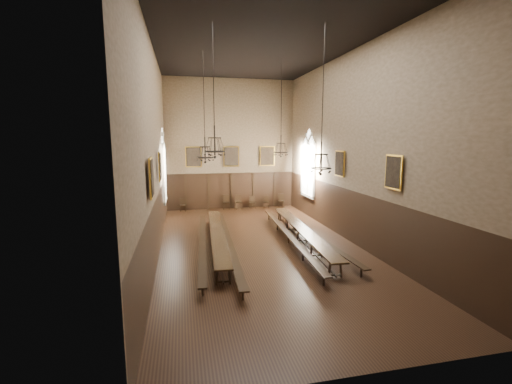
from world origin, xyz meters
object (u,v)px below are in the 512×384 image
object	(u,v)px
chair_6	(266,204)
chair_3	(226,205)
chandelier_back_right	(281,145)
chandelier_front_left	(215,142)
table_right	(302,235)
chandelier_back_left	(205,150)
chair_4	(239,205)
bench_right_outer	(311,236)
table_left	(217,240)
bench_left_inner	(228,243)
chair_7	(281,203)
chair_5	(253,205)
bench_right_inner	(288,237)
chandelier_front_right	(321,158)
chair_0	(183,207)
bench_left_outer	(203,244)

from	to	relation	value
chair_6	chair_3	bearing A→B (deg)	-170.37
chandelier_back_right	chandelier_front_left	bearing A→B (deg)	-129.87
table_right	chandelier_back_left	xyz separation A→B (m)	(-4.37, 1.98, 4.01)
chair_4	bench_right_outer	bearing A→B (deg)	-74.72
table_left	bench_right_outer	size ratio (longest dim) A/B	0.94
bench_left_inner	chair_3	bearing A→B (deg)	83.15
table_left	bench_left_inner	size ratio (longest dim) A/B	0.86
bench_right_outer	chair_4	bearing A→B (deg)	104.65
chair_7	chair_5	bearing A→B (deg)	-171.41
bench_right_inner	chandelier_back_right	bearing A→B (deg)	83.43
chandelier_front_left	bench_left_inner	bearing A→B (deg)	70.33
chandelier_back_right	bench_right_outer	bearing A→B (deg)	-69.15
bench_right_inner	chandelier_back_right	xyz separation A→B (m)	(0.27, 2.34, 4.30)
table_right	chair_7	bearing A→B (deg)	80.13
bench_right_inner	chair_6	distance (m)	8.41
chandelier_front_right	chandelier_back_left	bearing A→B (deg)	128.78
chair_0	chandelier_front_right	world-z (taller)	chandelier_front_right
table_left	chair_6	size ratio (longest dim) A/B	10.68
chair_6	chair_4	bearing A→B (deg)	-167.87
table_left	bench_right_outer	xyz separation A→B (m)	(4.52, -0.05, -0.08)
bench_right_outer	chair_7	bearing A→B (deg)	83.31
bench_right_inner	bench_right_outer	size ratio (longest dim) A/B	1.08
chair_7	table_left	bearing A→B (deg)	-114.04
bench_left_outer	chandelier_front_left	size ratio (longest dim) A/B	2.14
bench_right_inner	chair_5	bearing A→B (deg)	90.04
bench_left_outer	chair_4	bearing A→B (deg)	70.28
bench_left_outer	chair_0	size ratio (longest dim) A/B	11.26
chandelier_back_right	table_left	bearing A→B (deg)	-148.36
bench_right_inner	bench_right_outer	world-z (taller)	bench_right_inner
chandelier_back_left	bench_right_inner	bearing A→B (deg)	-26.81
chair_6	chair_7	bearing A→B (deg)	12.12
bench_right_outer	chair_3	xyz separation A→B (m)	(-3.03, 8.40, 0.03)
chair_7	chandelier_back_left	distance (m)	9.63
table_left	table_right	distance (m)	4.03
bench_right_outer	chandelier_back_left	world-z (taller)	chandelier_back_left
chair_0	chandelier_front_left	size ratio (longest dim) A/B	0.19
chair_6	chandelier_back_right	size ratio (longest dim) A/B	0.17
chandelier_back_right	chair_0	bearing A→B (deg)	130.22
bench_left_outer	chair_7	world-z (taller)	chair_7
chair_6	chandelier_back_right	bearing A→B (deg)	-85.54
chair_7	chair_3	bearing A→B (deg)	-171.53
chair_5	chandelier_front_right	xyz separation A→B (m)	(0.25, -11.46, 3.96)
table_right	bench_right_inner	xyz separation A→B (m)	(-0.65, 0.09, -0.06)
table_right	chair_5	world-z (taller)	chair_5
chair_4	chandelier_front_right	bearing A→B (deg)	-83.01
bench_right_outer	bench_left_outer	bearing A→B (deg)	-177.94
chandelier_front_left	chair_3	bearing A→B (deg)	80.70
chair_7	chandelier_back_right	distance (m)	7.63
table_left	chandelier_front_left	xyz separation A→B (m)	(-0.28, -2.45, 4.46)
bench_left_outer	chair_6	xyz separation A→B (m)	(5.06, 8.50, -0.03)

